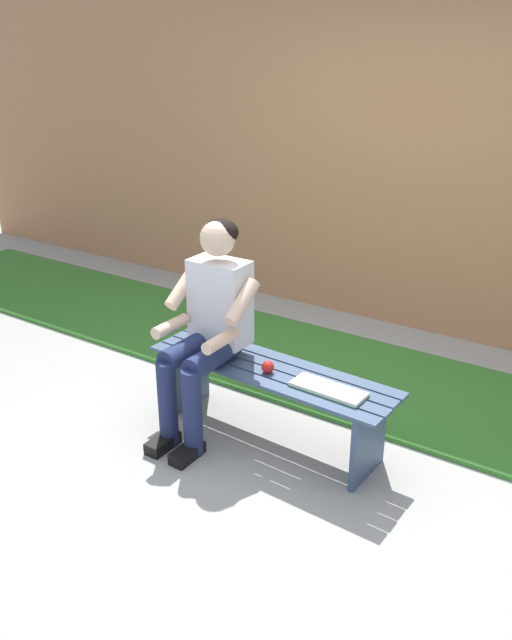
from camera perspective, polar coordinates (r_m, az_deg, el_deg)
name	(u,v)px	position (r m, az deg, el deg)	size (l,w,h in m)	color
ground_plane	(21,468)	(3.90, -20.03, -12.17)	(10.00, 7.00, 0.04)	#9E9E99
grass_strip	(342,372)	(4.62, 7.63, -4.62)	(9.00, 1.21, 0.03)	#387A2D
brick_wall	(362,130)	(5.42, 9.37, 16.24)	(9.50, 0.24, 3.06)	#B27A51
bench_near	(270,386)	(3.72, 1.28, -5.89)	(1.52, 0.47, 0.46)	#384C6B
person_seated	(208,322)	(3.68, -4.28, -0.15)	(0.50, 0.69, 1.26)	silver
apple	(268,367)	(3.60, 1.05, -4.17)	(0.07, 0.07, 0.07)	red
book_open	(328,390)	(3.45, 6.40, -6.14)	(0.42, 0.18, 0.02)	white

